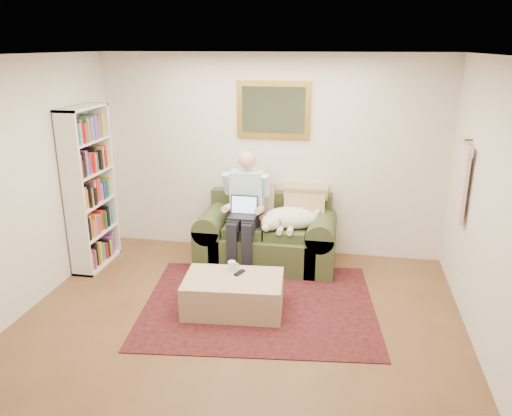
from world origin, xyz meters
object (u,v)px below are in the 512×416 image
(sleeping_dog, at_px, (291,218))
(laptop, at_px, (243,211))
(ottoman, at_px, (234,294))
(coffee_mug, at_px, (232,266))
(bookshelf, at_px, (90,189))
(sofa, at_px, (267,241))
(seated_man, at_px, (244,212))

(sleeping_dog, bearing_deg, laptop, -166.36)
(laptop, relative_size, ottoman, 0.33)
(coffee_mug, height_order, bookshelf, bookshelf)
(laptop, bearing_deg, coffee_mug, -86.52)
(sleeping_dog, distance_m, bookshelf, 2.50)
(sleeping_dog, relative_size, bookshelf, 0.35)
(sofa, bearing_deg, ottoman, -96.61)
(coffee_mug, relative_size, bookshelf, 0.05)
(seated_man, xyz_separation_m, sleeping_dog, (0.57, 0.07, -0.07))
(sofa, distance_m, bookshelf, 2.29)
(sofa, height_order, seated_man, seated_man)
(sleeping_dog, height_order, ottoman, sleeping_dog)
(laptop, relative_size, sleeping_dog, 0.47)
(sleeping_dog, relative_size, ottoman, 0.69)
(seated_man, height_order, coffee_mug, seated_man)
(coffee_mug, distance_m, bookshelf, 2.12)
(ottoman, distance_m, bookshelf, 2.31)
(laptop, height_order, coffee_mug, laptop)
(sofa, height_order, laptop, laptop)
(ottoman, height_order, coffee_mug, coffee_mug)
(ottoman, distance_m, coffee_mug, 0.31)
(laptop, xyz_separation_m, bookshelf, (-1.88, -0.21, 0.24))
(laptop, relative_size, coffee_mug, 3.34)
(ottoman, height_order, bookshelf, bookshelf)
(ottoman, relative_size, bookshelf, 0.51)
(seated_man, height_order, ottoman, seated_man)
(seated_man, distance_m, coffee_mug, 0.97)
(sleeping_dog, bearing_deg, coffee_mug, -117.60)
(coffee_mug, bearing_deg, laptop, 93.48)
(sleeping_dog, distance_m, coffee_mug, 1.14)
(ottoman, bearing_deg, sleeping_dog, 68.85)
(sofa, bearing_deg, seated_man, -148.55)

